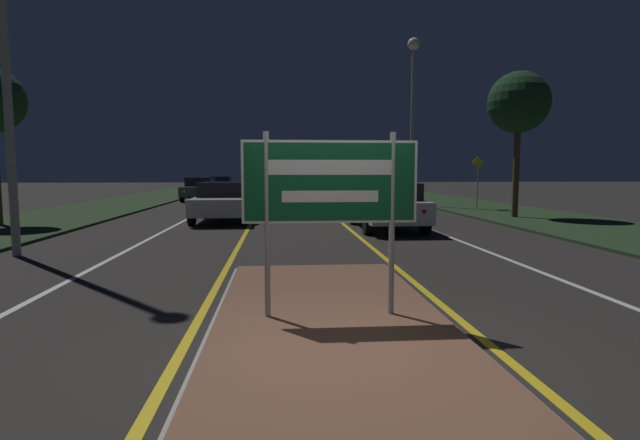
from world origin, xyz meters
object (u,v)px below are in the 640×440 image
(streetlight_right_near, at_px, (413,88))
(car_approaching_2, at_px, (221,184))
(warning_sign, at_px, (478,177))
(car_receding_2, at_px, (362,185))
(highway_sign, at_px, (330,189))
(car_receding_1, at_px, (346,193))
(car_approaching_1, at_px, (200,188))
(car_receding_0, at_px, (387,205))
(car_approaching_0, at_px, (222,201))

(streetlight_right_near, height_order, car_approaching_2, streetlight_right_near)
(warning_sign, bearing_deg, car_receding_2, 100.94)
(highway_sign, relative_size, car_receding_1, 0.55)
(car_receding_1, distance_m, warning_sign, 6.57)
(car_receding_2, relative_size, car_approaching_1, 1.01)
(car_receding_0, relative_size, car_receding_1, 1.17)
(car_receding_0, bearing_deg, car_receding_2, 82.40)
(highway_sign, distance_m, car_approaching_1, 27.11)
(car_receding_2, relative_size, warning_sign, 1.93)
(car_receding_1, relative_size, warning_sign, 1.63)
(car_receding_2, xyz_separation_m, car_approaching_0, (-8.66, -20.16, -0.00))
(car_approaching_0, relative_size, warning_sign, 1.90)
(car_approaching_2, height_order, warning_sign, warning_sign)
(car_approaching_1, bearing_deg, car_approaching_0, -77.79)
(car_receding_2, relative_size, car_approaching_2, 1.14)
(streetlight_right_near, height_order, car_receding_1, streetlight_right_near)
(highway_sign, height_order, car_receding_2, highway_sign)
(highway_sign, distance_m, car_approaching_0, 13.21)
(car_approaching_2, xyz_separation_m, warning_sign, (14.68, -21.22, 0.84))
(car_approaching_0, relative_size, car_approaching_2, 1.12)
(car_approaching_0, bearing_deg, warning_sign, 21.46)
(car_receding_2, bearing_deg, car_approaching_2, 154.17)
(car_approaching_1, relative_size, car_approaching_2, 1.13)
(warning_sign, bearing_deg, car_approaching_1, 148.33)
(car_approaching_0, height_order, car_approaching_2, car_approaching_0)
(car_receding_0, xyz_separation_m, car_approaching_1, (-8.51, 16.70, -0.03))
(car_receding_1, bearing_deg, car_approaching_2, 114.53)
(car_approaching_1, bearing_deg, streetlight_right_near, -30.06)
(car_approaching_1, bearing_deg, car_approaching_2, 90.30)
(car_receding_0, bearing_deg, streetlight_right_near, 70.78)
(car_approaching_2, bearing_deg, car_approaching_0, -83.35)
(car_approaching_2, bearing_deg, streetlight_right_near, -57.89)
(car_approaching_0, xyz_separation_m, warning_sign, (11.67, 4.59, 0.81))
(car_receding_0, xyz_separation_m, car_receding_2, (3.10, 23.26, -0.02))
(car_receding_1, relative_size, car_approaching_0, 0.86)
(streetlight_right_near, bearing_deg, highway_sign, -107.67)
(car_approaching_0, bearing_deg, car_receding_0, -29.13)
(car_approaching_0, bearing_deg, highway_sign, -78.01)
(car_receding_2, bearing_deg, car_approaching_1, -150.56)
(streetlight_right_near, xyz_separation_m, car_receding_1, (-3.38, 0.25, -5.34))
(car_approaching_2, bearing_deg, car_receding_2, -25.83)
(car_approaching_2, bearing_deg, car_receding_0, -73.49)
(streetlight_right_near, bearing_deg, car_receding_1, 175.86)
(car_receding_1, distance_m, car_approaching_1, 10.83)
(car_receding_2, bearing_deg, streetlight_right_near, -88.65)
(streetlight_right_near, bearing_deg, car_receding_0, -109.22)
(streetlight_right_near, xyz_separation_m, car_receding_2, (-0.32, 13.45, -5.31))
(car_receding_0, relative_size, car_approaching_2, 1.12)
(warning_sign, bearing_deg, car_receding_1, 158.76)
(car_receding_0, bearing_deg, highway_sign, -106.09)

